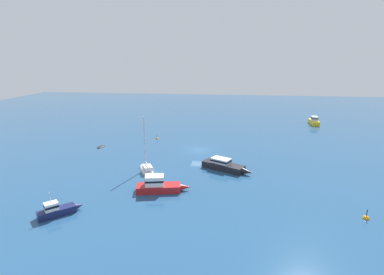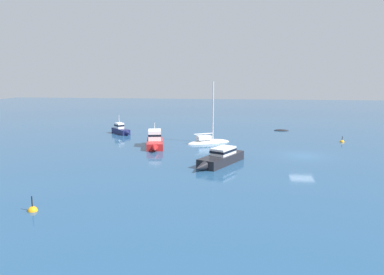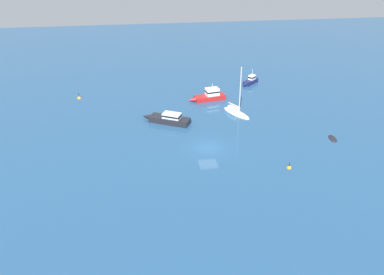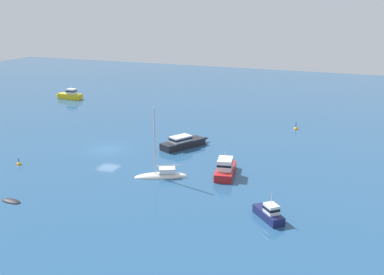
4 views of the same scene
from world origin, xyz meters
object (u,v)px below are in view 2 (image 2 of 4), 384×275
object	(u,v)px
cabin_cruiser	(220,158)
mooring_buoy	(33,211)
dinghy	(281,131)
cabin_cruiser_1	(121,130)
motor_cruiser	(155,141)
channel_buoy	(342,142)
sloop	(208,142)

from	to	relation	value
cabin_cruiser	mooring_buoy	bearing A→B (deg)	-11.89
dinghy	cabin_cruiser_1	world-z (taller)	cabin_cruiser_1
motor_cruiser	cabin_cruiser_1	distance (m)	11.33
dinghy	cabin_cruiser_1	size ratio (longest dim) A/B	0.61
dinghy	motor_cruiser	bearing A→B (deg)	-132.11
cabin_cruiser_1	motor_cruiser	bearing A→B (deg)	-6.21
motor_cruiser	cabin_cruiser_1	bearing A→B (deg)	-154.25
cabin_cruiser	dinghy	size ratio (longest dim) A/B	3.11
cabin_cruiser_1	mooring_buoy	xyz separation A→B (m)	(-31.17, -3.19, -0.57)
channel_buoy	cabin_cruiser_1	bearing A→B (deg)	84.18
dinghy	channel_buoy	distance (m)	11.02
sloop	motor_cruiser	size ratio (longest dim) A/B	1.24
cabin_cruiser_1	sloop	bearing A→B (deg)	22.80
cabin_cruiser	dinghy	distance (m)	23.90
mooring_buoy	motor_cruiser	bearing A→B (deg)	-9.43
cabin_cruiser	cabin_cruiser_1	xyz separation A→B (m)	(16.71, 15.10, -0.07)
motor_cruiser	dinghy	distance (m)	22.20
mooring_buoy	cabin_cruiser	bearing A→B (deg)	-39.49
dinghy	mooring_buoy	size ratio (longest dim) A/B	1.77
sloop	dinghy	xyz separation A→B (m)	(11.38, -10.43, -0.16)
motor_cruiser	dinghy	world-z (taller)	motor_cruiser
motor_cruiser	mooring_buoy	bearing A→B (deg)	-21.02
channel_buoy	mooring_buoy	bearing A→B (deg)	136.03
cabin_cruiser	channel_buoy	size ratio (longest dim) A/B	7.23
sloop	channel_buoy	xyz separation A→B (m)	(2.65, -17.16, -0.15)
sloop	dinghy	bearing A→B (deg)	19.24
sloop	cabin_cruiser_1	bearing A→B (deg)	128.10
motor_cruiser	dinghy	xyz separation A→B (m)	(14.64, -16.67, -0.77)
cabin_cruiser	mooring_buoy	distance (m)	18.74
sloop	cabin_cruiser_1	xyz separation A→B (m)	(5.74, 13.12, 0.42)
cabin_cruiser_1	channel_buoy	bearing A→B (deg)	40.62
motor_cruiser	mooring_buoy	distance (m)	22.48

